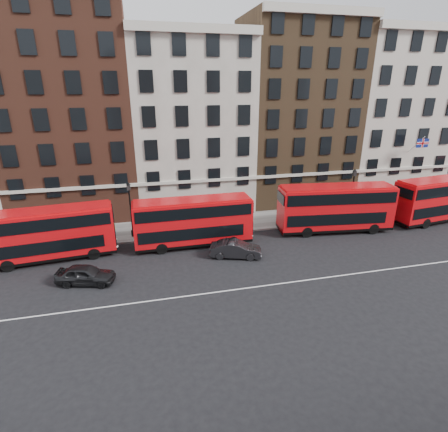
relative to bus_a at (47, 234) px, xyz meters
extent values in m
plane|color=black|center=(13.85, -6.09, -2.36)|extent=(120.00, 120.00, 0.00)
cube|color=slate|center=(13.85, 4.41, -2.29)|extent=(80.00, 5.00, 0.15)
cube|color=gray|center=(13.85, 1.91, -2.28)|extent=(80.00, 0.30, 0.16)
cube|color=white|center=(13.85, -8.09, -2.36)|extent=(70.00, 0.12, 0.01)
cube|color=brown|center=(1.05, 11.91, 8.64)|extent=(12.80, 10.00, 22.00)
cube|color=#A29B8E|center=(13.85, 11.91, 7.14)|extent=(12.80, 10.00, 19.00)
cube|color=beige|center=(13.85, 6.66, 16.24)|extent=(12.80, 0.50, 0.80)
cube|color=brown|center=(26.65, 11.91, 8.14)|extent=(12.80, 10.00, 21.00)
cube|color=beige|center=(26.65, 6.66, 18.24)|extent=(12.80, 0.50, 0.80)
cube|color=#BCB2A2|center=(39.45, 11.91, 7.64)|extent=(12.80, 10.00, 20.00)
cube|color=beige|center=(39.45, 6.66, 17.24)|extent=(12.80, 0.50, 0.80)
cube|color=red|center=(0.03, 0.00, -0.06)|extent=(10.61, 3.52, 3.92)
cube|color=black|center=(0.03, 0.00, -1.90)|extent=(10.61, 3.56, 0.24)
cube|color=black|center=(-0.26, -0.03, -0.73)|extent=(9.43, 3.47, 1.04)
cube|color=black|center=(0.03, 0.00, 1.16)|extent=(10.22, 3.55, 0.99)
cube|color=red|center=(0.03, 0.00, 1.95)|extent=(10.29, 3.29, 0.18)
cube|color=black|center=(5.25, 0.53, -0.82)|extent=(0.30, 2.18, 1.29)
cube|color=black|center=(5.25, 0.53, 0.24)|extent=(0.27, 1.88, 0.42)
cylinder|color=black|center=(3.50, -0.76, -1.87)|extent=(1.01, 0.38, 0.99)
cylinder|color=black|center=(3.28, 1.45, -1.87)|extent=(1.01, 0.38, 0.99)
cylinder|color=black|center=(-2.81, -1.40, -1.87)|extent=(1.01, 0.38, 0.99)
cylinder|color=black|center=(-3.04, 0.81, -1.87)|extent=(1.01, 0.38, 0.99)
cube|color=red|center=(12.05, 0.00, -0.06)|extent=(10.41, 2.51, 3.91)
cube|color=black|center=(12.05, 0.00, -1.90)|extent=(10.41, 2.55, 0.24)
cube|color=black|center=(11.75, 0.00, -0.73)|extent=(9.22, 2.59, 1.04)
cube|color=black|center=(12.05, 0.00, 1.15)|extent=(10.01, 2.59, 0.99)
cube|color=red|center=(12.05, 0.00, 1.95)|extent=(10.11, 2.31, 0.18)
cube|color=black|center=(17.28, 0.02, -0.83)|extent=(0.09, 2.18, 1.29)
cube|color=black|center=(17.28, 0.02, 0.23)|extent=(0.09, 1.88, 0.42)
cylinder|color=black|center=(15.42, -1.09, -1.87)|extent=(0.99, 0.28, 0.99)
cylinder|color=black|center=(15.41, 1.12, -1.87)|extent=(0.99, 0.28, 0.99)
cylinder|color=black|center=(9.08, -1.12, -1.87)|extent=(0.99, 0.28, 0.99)
cylinder|color=black|center=(9.07, 1.10, -1.87)|extent=(0.99, 0.28, 0.99)
cube|color=red|center=(26.11, 0.00, 0.09)|extent=(11.30, 3.88, 4.17)
cube|color=black|center=(26.11, 0.00, -1.87)|extent=(11.31, 3.92, 0.25)
cube|color=black|center=(25.79, 0.04, -0.62)|extent=(10.05, 3.82, 1.11)
cube|color=black|center=(26.11, 0.00, 1.38)|extent=(10.89, 3.91, 1.05)
cube|color=red|center=(26.11, 0.00, 2.23)|extent=(10.96, 3.63, 0.19)
cube|color=black|center=(31.65, -0.63, -0.73)|extent=(0.35, 2.31, 1.37)
cube|color=black|center=(31.65, -0.63, 0.40)|extent=(0.31, 2.00, 0.44)
cylinder|color=black|center=(29.54, -1.58, -1.83)|extent=(1.08, 0.41, 1.05)
cylinder|color=black|center=(29.81, 0.77, -1.83)|extent=(1.08, 0.41, 1.05)
cylinder|color=black|center=(22.83, -0.81, -1.83)|extent=(1.08, 0.41, 1.05)
cylinder|color=black|center=(23.10, 1.54, -1.83)|extent=(1.08, 0.41, 1.05)
cube|color=red|center=(38.63, 0.00, 0.10)|extent=(11.35, 3.94, 4.18)
cube|color=black|center=(38.63, 0.00, -1.86)|extent=(11.36, 3.98, 0.25)
cube|color=black|center=(38.31, -0.03, -0.61)|extent=(10.10, 3.87, 1.11)
cube|color=black|center=(38.63, 0.00, 1.40)|extent=(10.94, 3.97, 1.06)
cube|color=red|center=(38.63, 0.00, 2.24)|extent=(11.01, 3.69, 0.19)
cylinder|color=black|center=(35.61, -1.55, -1.83)|extent=(1.09, 0.42, 1.06)
cylinder|color=black|center=(35.33, 0.81, -1.83)|extent=(1.09, 0.42, 1.06)
imported|color=black|center=(3.33, -4.66, -1.65)|extent=(4.49, 2.69, 1.43)
imported|color=#242326|center=(15.12, -3.16, -1.65)|extent=(4.58, 2.74, 1.43)
cylinder|color=black|center=(6.66, 3.03, 0.09)|extent=(0.14, 0.14, 4.60)
cylinder|color=black|center=(6.66, 3.03, -1.91)|extent=(0.32, 0.32, 0.60)
cube|color=#262626|center=(6.66, 3.03, 2.64)|extent=(0.32, 0.32, 0.55)
cone|color=black|center=(6.66, 3.03, 2.99)|extent=(0.44, 0.44, 0.25)
cylinder|color=black|center=(29.76, 2.99, 0.09)|extent=(0.14, 0.14, 4.60)
cylinder|color=black|center=(29.76, 2.99, -1.91)|extent=(0.32, 0.32, 0.60)
cube|color=#262626|center=(29.76, 2.99, 2.64)|extent=(0.32, 0.32, 0.55)
cone|color=black|center=(29.76, 2.99, 2.99)|extent=(0.44, 0.44, 0.25)
cylinder|color=black|center=(35.78, 2.26, -0.91)|extent=(0.12, 0.12, 2.60)
cube|color=black|center=(35.78, 2.11, 0.69)|extent=(0.25, 0.30, 0.75)
sphere|color=red|center=(35.78, 1.94, 0.91)|extent=(0.14, 0.14, 0.14)
sphere|color=#0C9919|center=(35.78, 1.94, 0.47)|extent=(0.14, 0.14, 0.14)
camera|label=1|loc=(7.92, -28.78, 11.30)|focal=28.00mm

